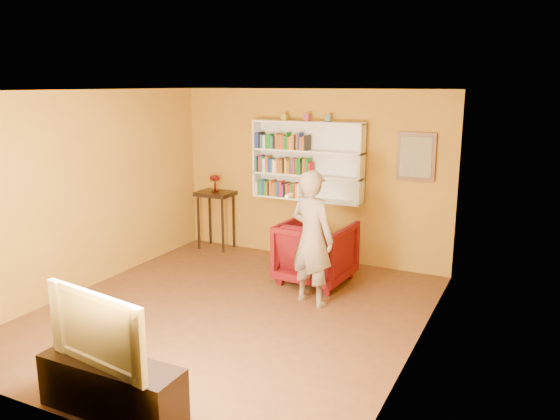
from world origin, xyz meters
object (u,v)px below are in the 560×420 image
object	(u,v)px
bookshelf	(309,161)
television	(107,326)
tv_cabinet	(112,387)
ruby_lustre	(215,180)
console_table	(216,202)
armchair	(316,252)
person	(312,238)

from	to	relation	value
bookshelf	television	bearing A→B (deg)	-87.78
tv_cabinet	television	xyz separation A→B (m)	(0.00, 0.00, 0.57)
ruby_lustre	tv_cabinet	xyz separation A→B (m)	(1.83, -4.50, -0.96)
console_table	television	bearing A→B (deg)	-67.90
bookshelf	television	world-z (taller)	bookshelf
armchair	tv_cabinet	world-z (taller)	armchair
bookshelf	person	size ratio (longest dim) A/B	1.03
console_table	ruby_lustre	xyz separation A→B (m)	(0.00, 0.00, 0.38)
armchair	person	xyz separation A→B (m)	(0.24, -0.75, 0.43)
tv_cabinet	ruby_lustre	bearing A→B (deg)	112.10
tv_cabinet	television	world-z (taller)	television
console_table	tv_cabinet	size ratio (longest dim) A/B	0.74
television	person	bearing A→B (deg)	87.23
console_table	person	size ratio (longest dim) A/B	0.57
armchair	tv_cabinet	xyz separation A→B (m)	(-0.35, -3.73, -0.21)
tv_cabinet	console_table	bearing A→B (deg)	112.10
person	tv_cabinet	world-z (taller)	person
bookshelf	person	xyz separation A→B (m)	(0.77, -1.67, -0.72)
console_table	bookshelf	bearing A→B (deg)	5.54
armchair	television	distance (m)	3.77
bookshelf	tv_cabinet	size ratio (longest dim) A/B	1.35
armchair	person	world-z (taller)	person
armchair	ruby_lustre	bearing A→B (deg)	-15.73
ruby_lustre	tv_cabinet	bearing A→B (deg)	-67.90
console_table	tv_cabinet	distance (m)	4.89
ruby_lustre	tv_cabinet	world-z (taller)	ruby_lustre
console_table	person	distance (m)	2.85
console_table	person	bearing A→B (deg)	-32.07
console_table	ruby_lustre	bearing A→B (deg)	33.69
armchair	person	bearing A→B (deg)	111.82
console_table	ruby_lustre	distance (m)	0.38
ruby_lustre	armchair	size ratio (longest dim) A/B	0.29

